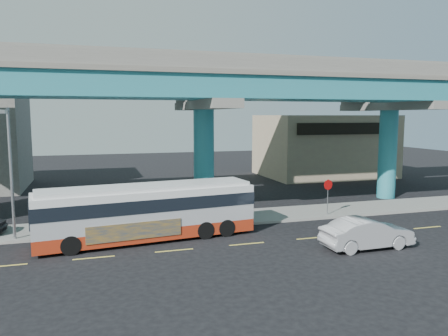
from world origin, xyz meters
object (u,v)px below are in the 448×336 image
object	(u,v)px
transit_bus	(148,210)
stop_sign	(328,189)
street_lamp	(8,155)
sedan	(367,233)

from	to	relation	value
transit_bus	stop_sign	distance (m)	12.76
transit_bus	stop_sign	size ratio (longest dim) A/B	5.03
street_lamp	stop_sign	xyz separation A→B (m)	(19.73, 0.73, -2.98)
stop_sign	street_lamp	bearing A→B (deg)	-165.46
sedan	street_lamp	distance (m)	19.46
street_lamp	stop_sign	bearing A→B (deg)	2.10
street_lamp	stop_sign	distance (m)	19.97
sedan	street_lamp	size ratio (longest dim) A/B	0.68
sedan	stop_sign	xyz separation A→B (m)	(1.79, 7.05, 1.10)
transit_bus	sedan	distance (m)	11.93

